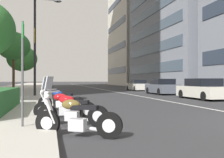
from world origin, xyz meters
TOP-DOWN VIEW (x-y plane):
  - sidewalk_right_plaza at (30.00, 11.69)m, footprint 160.00×9.14m
  - lane_centre_stripe at (35.00, 0.00)m, footprint 110.00×0.16m
  - motorcycle_nearest_camera at (-0.13, 6.64)m, footprint 1.11×1.98m
  - motorcycle_by_sign_pole at (1.42, 6.67)m, footprint 1.03×2.05m
  - motorcycle_under_tarp at (2.77, 6.80)m, footprint 0.71×2.13m
  - motorcycle_mid_row at (5.31, 6.83)m, footprint 0.99×2.00m
  - car_approaching_light at (10.04, -3.17)m, footprint 4.48×1.91m
  - car_mid_block_traffic at (16.69, -3.05)m, footprint 4.28×1.92m
  - car_far_down_avenue at (25.42, -3.56)m, footprint 4.63×1.85m
  - parking_sign_by_curb at (0.76, 7.95)m, footprint 0.32×0.06m
  - street_lamp_with_banners at (14.80, 8.12)m, footprint 1.26×2.13m
  - street_tree_far_plaza at (17.89, 10.38)m, footprint 2.86×2.86m
  - street_tree_mid_sidewalk at (27.20, 10.59)m, footprint 3.60×3.60m

SIDE VIEW (x-z plane):
  - lane_centre_stripe at x=35.00m, z-range 0.00..0.01m
  - sidewalk_right_plaza at x=30.00m, z-range 0.00..0.15m
  - motorcycle_nearest_camera at x=-0.13m, z-range -0.13..0.95m
  - motorcycle_under_tarp at x=2.77m, z-range -0.30..1.16m
  - motorcycle_by_sign_pole at x=1.42m, z-range -0.30..1.17m
  - motorcycle_mid_row at x=5.31m, z-range -0.30..1.17m
  - car_far_down_avenue at x=25.42m, z-range -0.04..1.32m
  - car_mid_block_traffic at x=16.69m, z-range -0.06..1.41m
  - car_approaching_light at x=10.04m, z-range -0.05..1.40m
  - parking_sign_by_curb at x=0.76m, z-range 0.42..3.14m
  - street_tree_mid_sidewalk at x=27.20m, z-range 1.28..6.60m
  - street_tree_far_plaza at x=17.89m, z-range 1.61..7.01m
  - street_lamp_with_banners at x=14.80m, z-range 0.95..8.58m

